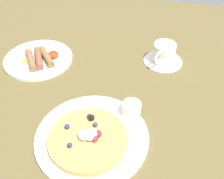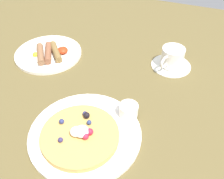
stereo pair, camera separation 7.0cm
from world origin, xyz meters
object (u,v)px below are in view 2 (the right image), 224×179
object	(u,v)px
syrup_ramekin	(129,110)
coffee_cup	(172,57)
pancake_plate	(85,134)
coffee_saucer	(171,65)
breakfast_plate	(49,54)

from	to	relation	value
syrup_ramekin	coffee_cup	bearing A→B (deg)	76.45
pancake_plate	coffee_saucer	world-z (taller)	pancake_plate
breakfast_plate	pancake_plate	bearing A→B (deg)	-45.40
pancake_plate	coffee_saucer	distance (cm)	39.30
syrup_ramekin	breakfast_plate	bearing A→B (deg)	153.15
coffee_saucer	breakfast_plate	bearing A→B (deg)	-168.15
pancake_plate	coffee_cup	world-z (taller)	coffee_cup
syrup_ramekin	coffee_saucer	bearing A→B (deg)	76.39
coffee_saucer	coffee_cup	xyz separation A→B (cm)	(-0.07, -0.17, 3.55)
breakfast_plate	coffee_saucer	world-z (taller)	breakfast_plate
pancake_plate	coffee_cup	xyz separation A→B (cm)	(14.67, 36.26, 3.36)
breakfast_plate	coffee_cup	xyz separation A→B (cm)	(41.92, 8.64, 3.35)
coffee_saucer	pancake_plate	bearing A→B (deg)	-112.03
syrup_ramekin	coffee_saucer	distance (cm)	27.66
pancake_plate	breakfast_plate	distance (cm)	38.80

